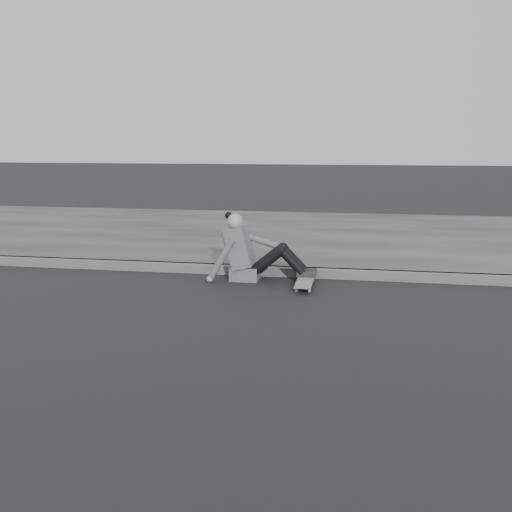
{
  "coord_description": "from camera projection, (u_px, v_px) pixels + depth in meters",
  "views": [
    {
      "loc": [
        0.57,
        -4.77,
        1.76
      ],
      "look_at": [
        -0.51,
        1.4,
        0.5
      ],
      "focal_mm": 40.0,
      "sensor_mm": 36.0,
      "label": 1
    }
  ],
  "objects": [
    {
      "name": "curb",
      "position": [
        309.0,
        273.0,
        7.53
      ],
      "size": [
        24.0,
        0.16,
        0.12
      ],
      "primitive_type": "cube",
      "color": "#555555",
      "rests_on": "ground"
    },
    {
      "name": "skateboard",
      "position": [
        305.0,
        281.0,
        7.02
      ],
      "size": [
        0.2,
        0.78,
        0.09
      ],
      "color": "#A9A8A3",
      "rests_on": "ground"
    },
    {
      "name": "seated_woman",
      "position": [
        250.0,
        252.0,
        7.32
      ],
      "size": [
        1.38,
        0.46,
        0.88
      ],
      "color": "#58585A",
      "rests_on": "ground"
    },
    {
      "name": "sidewalk",
      "position": [
        323.0,
        236.0,
        10.45
      ],
      "size": [
        24.0,
        6.0,
        0.12
      ],
      "primitive_type": "cube",
      "color": "#393939",
      "rests_on": "ground"
    },
    {
      "name": "ground",
      "position": [
        285.0,
        344.0,
        5.05
      ],
      "size": [
        80.0,
        80.0,
        0.0
      ],
      "primitive_type": "plane",
      "color": "black",
      "rests_on": "ground"
    }
  ]
}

